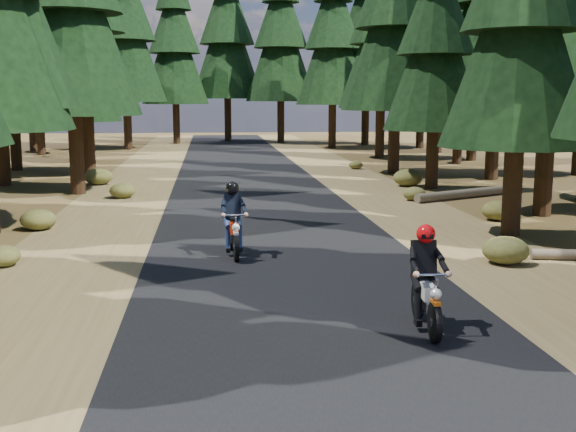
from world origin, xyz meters
name	(u,v)px	position (x,y,z in m)	size (l,w,h in m)	color
ground	(297,287)	(0.00, 0.00, 0.00)	(120.00, 120.00, 0.00)	#443218
road	(273,236)	(0.00, 5.00, 0.01)	(6.00, 100.00, 0.01)	black
shoulder_l	(88,240)	(-4.60, 5.00, 0.00)	(3.20, 100.00, 0.01)	brown
shoulder_r	(448,233)	(4.60, 5.00, 0.00)	(3.20, 100.00, 0.01)	brown
log_near	(471,193)	(7.57, 11.40, 0.16)	(0.32, 0.32, 5.13)	#4C4233
understory_shrubs	(287,205)	(0.73, 8.36, 0.29)	(13.73, 31.54, 0.69)	#474C1E
rider_lead	(426,296)	(1.64, -2.69, 0.54)	(0.67, 1.82, 1.59)	silver
rider_follow	(234,231)	(-1.07, 2.85, 0.55)	(0.64, 1.86, 1.64)	maroon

